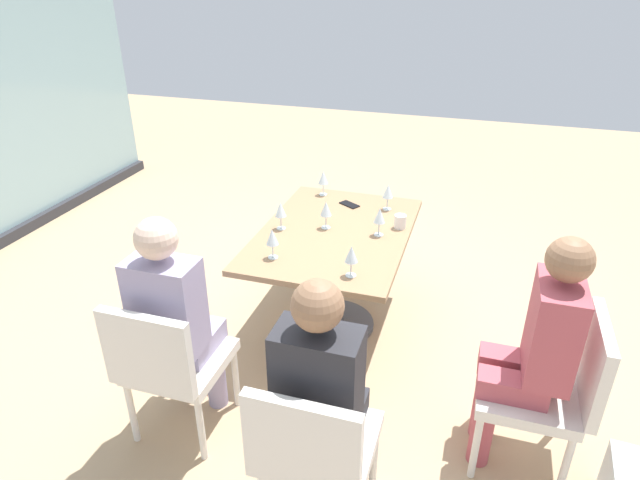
{
  "coord_description": "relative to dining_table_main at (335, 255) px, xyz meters",
  "views": [
    {
      "loc": [
        -3.01,
        -0.84,
        2.27
      ],
      "look_at": [
        0.0,
        0.1,
        0.65
      ],
      "focal_mm": 30.5,
      "sensor_mm": 36.0,
      "label": 1
    }
  ],
  "objects": [
    {
      "name": "ground_plane",
      "position": [
        0.0,
        0.0,
        -0.56
      ],
      "size": [
        12.0,
        12.0,
        0.0
      ],
      "primitive_type": "plane",
      "color": "tan"
    },
    {
      "name": "dining_table_main",
      "position": [
        0.0,
        0.0,
        0.0
      ],
      "size": [
        1.35,
        0.93,
        0.73
      ],
      "color": "#997551",
      "rests_on": "ground_plane"
    },
    {
      "name": "chair_front_left",
      "position": [
        -0.81,
        -1.3,
        -0.06
      ],
      "size": [
        0.46,
        0.5,
        0.87
      ],
      "color": "silver",
      "rests_on": "ground_plane"
    },
    {
      "name": "chair_far_left",
      "position": [
        -1.2,
        0.51,
        -0.06
      ],
      "size": [
        0.5,
        0.46,
        0.87
      ],
      "color": "silver",
      "rests_on": "ground_plane"
    },
    {
      "name": "chair_side_end",
      "position": [
        -1.5,
        -0.34,
        -0.06
      ],
      "size": [
        0.5,
        0.46,
        0.87
      ],
      "color": "silver",
      "rests_on": "ground_plane"
    },
    {
      "name": "person_front_left",
      "position": [
        -0.81,
        -1.19,
        0.14
      ],
      "size": [
        0.34,
        0.39,
        1.26
      ],
      "color": "#B24C56",
      "rests_on": "ground_plane"
    },
    {
      "name": "person_far_left",
      "position": [
        -1.09,
        0.51,
        0.14
      ],
      "size": [
        0.39,
        0.34,
        1.26
      ],
      "color": "#9E93B7",
      "rests_on": "ground_plane"
    },
    {
      "name": "person_side_end",
      "position": [
        -1.39,
        -0.34,
        0.14
      ],
      "size": [
        0.39,
        0.34,
        1.26
      ],
      "color": "#28282D",
      "rests_on": "ground_plane"
    },
    {
      "name": "wine_glass_0",
      "position": [
        -0.51,
        -0.24,
        0.3
      ],
      "size": [
        0.07,
        0.07,
        0.18
      ],
      "color": "silver",
      "rests_on": "dining_table_main"
    },
    {
      "name": "wine_glass_1",
      "position": [
        0.56,
        0.25,
        0.3
      ],
      "size": [
        0.07,
        0.07,
        0.18
      ],
      "color": "silver",
      "rests_on": "dining_table_main"
    },
    {
      "name": "wine_glass_2",
      "position": [
        -0.45,
        0.25,
        0.3
      ],
      "size": [
        0.07,
        0.07,
        0.18
      ],
      "color": "silver",
      "rests_on": "dining_table_main"
    },
    {
      "name": "wine_glass_3",
      "position": [
        -0.07,
        0.34,
        0.3
      ],
      "size": [
        0.07,
        0.07,
        0.18
      ],
      "color": "silver",
      "rests_on": "dining_table_main"
    },
    {
      "name": "wine_glass_4",
      "position": [
        0.44,
        -0.25,
        0.3
      ],
      "size": [
        0.07,
        0.07,
        0.18
      ],
      "color": "silver",
      "rests_on": "dining_table_main"
    },
    {
      "name": "wine_glass_5",
      "position": [
        0.03,
        -0.28,
        0.3
      ],
      "size": [
        0.07,
        0.07,
        0.18
      ],
      "color": "silver",
      "rests_on": "dining_table_main"
    },
    {
      "name": "wine_glass_6",
      "position": [
        0.03,
        0.07,
        0.3
      ],
      "size": [
        0.07,
        0.07,
        0.18
      ],
      "color": "silver",
      "rests_on": "dining_table_main"
    },
    {
      "name": "coffee_cup",
      "position": [
        0.17,
        -0.39,
        0.22
      ],
      "size": [
        0.08,
        0.08,
        0.09
      ],
      "primitive_type": "cylinder",
      "color": "white",
      "rests_on": "dining_table_main"
    },
    {
      "name": "cell_phone_on_table",
      "position": [
        0.43,
        0.02,
        0.18
      ],
      "size": [
        0.13,
        0.16,
        0.01
      ],
      "primitive_type": "cube",
      "rotation": [
        0.0,
        0.0,
        -0.54
      ],
      "color": "black",
      "rests_on": "dining_table_main"
    }
  ]
}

